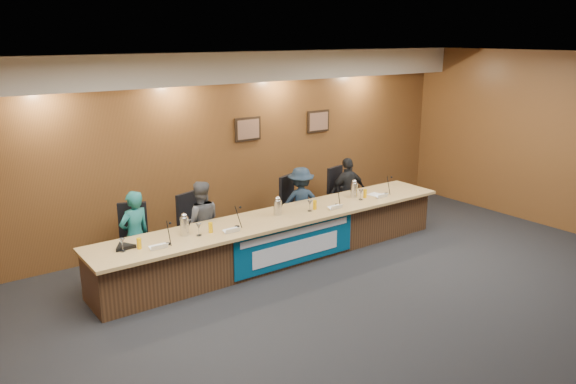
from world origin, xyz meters
The scene contains 40 objects.
floor centered at (0.00, 0.00, 0.00)m, with size 10.00×10.00×0.00m, color black.
ceiling centered at (0.00, 0.00, 3.20)m, with size 10.00×8.00×0.04m, color silver.
wall_back centered at (0.00, 4.00, 1.60)m, with size 10.00×0.04×3.20m, color brown.
soffit centered at (0.00, 3.75, 2.95)m, with size 10.00×0.50×0.50m, color beige.
dais_body centered at (0.00, 2.40, 0.35)m, with size 6.00×0.80×0.70m, color #462C19.
dais_top centered at (0.00, 2.35, 0.72)m, with size 6.10×0.95×0.05m, color tan.
banner centered at (0.00, 1.99, 0.38)m, with size 2.20×0.02×0.65m, color navy.
banner_text_upper centered at (0.00, 1.97, 0.58)m, with size 2.00×0.01×0.10m, color silver.
banner_text_lower centered at (0.00, 1.97, 0.30)m, with size 1.60×0.01×0.28m, color silver.
wall_photo_left centered at (0.40, 3.97, 1.85)m, with size 0.52×0.04×0.42m, color black.
wall_photo_right centered at (2.00, 3.97, 1.85)m, with size 0.52×0.04×0.42m, color black.
panelist_a centered at (-2.12, 3.04, 0.67)m, with size 0.49×0.32×1.33m, color #185F5C.
panelist_b centered at (-1.07, 3.04, 0.66)m, with size 0.64×0.50×1.32m, color #494A4E.
panelist_c centered at (0.88, 3.04, 0.63)m, with size 0.82×0.47×1.26m, color #162535.
panelist_d centered at (1.98, 3.04, 0.65)m, with size 0.76×0.32×1.29m, color black.
office_chair_a centered at (-2.12, 3.14, 0.48)m, with size 0.48×0.48×0.08m, color black.
office_chair_b centered at (-1.07, 3.14, 0.48)m, with size 0.48×0.48×0.08m, color black.
office_chair_c centered at (0.88, 3.14, 0.48)m, with size 0.48×0.48×0.08m, color black.
office_chair_d centered at (1.98, 3.14, 0.48)m, with size 0.48×0.48×0.08m, color black.
nameplate_a centered at (-2.14, 2.11, 0.80)m, with size 0.24×0.06×0.09m, color white.
microphone_a centered at (-1.97, 2.22, 0.76)m, with size 0.07×0.07×0.02m, color black.
juice_glass_a centered at (-2.35, 2.29, 0.82)m, with size 0.06×0.06×0.15m, color #EEAD05.
water_glass_a centered at (-2.56, 2.32, 0.84)m, with size 0.08×0.08×0.18m, color silver.
nameplate_b centered at (-1.04, 2.10, 0.80)m, with size 0.24×0.06×0.09m, color white.
microphone_b centered at (-0.86, 2.28, 0.76)m, with size 0.07×0.07×0.02m, color black.
juice_glass_b centered at (-1.28, 2.30, 0.82)m, with size 0.06×0.06×0.15m, color #EEAD05.
water_glass_b centered at (-1.48, 2.28, 0.84)m, with size 0.08×0.08×0.18m, color silver.
nameplate_c centered at (0.88, 2.08, 0.80)m, with size 0.24×0.06×0.09m, color white.
microphone_c centered at (1.04, 2.25, 0.76)m, with size 0.07×0.07×0.02m, color black.
juice_glass_c centered at (0.60, 2.30, 0.82)m, with size 0.06×0.06×0.15m, color #EEAD05.
water_glass_c centered at (0.47, 2.26, 0.84)m, with size 0.08×0.08×0.18m, color silver.
nameplate_d centered at (1.96, 2.12, 0.80)m, with size 0.24×0.06×0.09m, color white.
microphone_d centered at (2.18, 2.25, 0.76)m, with size 0.07×0.07×0.02m, color black.
juice_glass_d centered at (1.72, 2.31, 0.82)m, with size 0.06×0.06×0.15m, color #EEAD05.
water_glass_d centered at (1.57, 2.26, 0.84)m, with size 0.08×0.08×0.18m, color silver.
carafe_left centered at (-1.63, 2.41, 0.88)m, with size 0.12×0.12×0.26m, color silver.
carafe_mid centered at (-0.04, 2.42, 0.86)m, with size 0.13×0.13×0.23m, color silver.
carafe_right centered at (1.59, 2.44, 0.88)m, with size 0.12×0.12×0.25m, color silver.
speakerphone centered at (-2.50, 2.42, 0.78)m, with size 0.32×0.32×0.05m, color black.
paper_stack centered at (2.00, 2.30, 0.75)m, with size 0.22×0.30×0.01m, color white.
Camera 1 is at (-4.80, -4.44, 3.46)m, focal length 35.00 mm.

